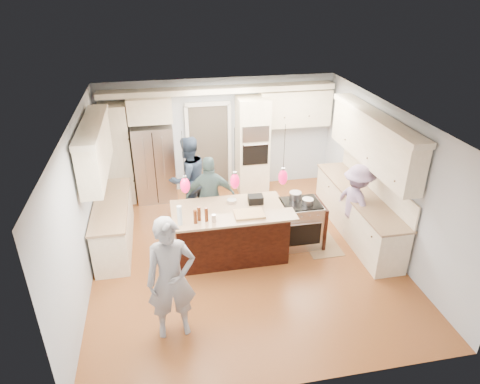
% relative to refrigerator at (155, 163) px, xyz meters
% --- Properties ---
extents(ground_plane, '(6.00, 6.00, 0.00)m').
position_rel_refrigerator_xyz_m(ground_plane, '(1.55, -2.64, -0.90)').
color(ground_plane, brown).
rests_on(ground_plane, ground).
extents(room_shell, '(5.54, 6.04, 2.72)m').
position_rel_refrigerator_xyz_m(room_shell, '(1.55, -2.64, 0.92)').
color(room_shell, '#B2BCC6').
rests_on(room_shell, ground).
extents(refrigerator, '(0.90, 0.70, 1.80)m').
position_rel_refrigerator_xyz_m(refrigerator, '(0.00, 0.00, 0.00)').
color(refrigerator, '#B7B7BC').
rests_on(refrigerator, ground).
extents(oven_column, '(0.72, 0.69, 2.30)m').
position_rel_refrigerator_xyz_m(oven_column, '(2.30, 0.03, 0.25)').
color(oven_column, '#FCECCC').
rests_on(oven_column, ground).
extents(back_upper_cabinets, '(5.30, 0.61, 2.54)m').
position_rel_refrigerator_xyz_m(back_upper_cabinets, '(0.80, 0.12, 0.77)').
color(back_upper_cabinets, '#FCECCC').
rests_on(back_upper_cabinets, ground).
extents(right_counter_run, '(0.64, 3.10, 2.51)m').
position_rel_refrigerator_xyz_m(right_counter_run, '(3.99, -2.34, 0.16)').
color(right_counter_run, '#FCECCC').
rests_on(right_counter_run, ground).
extents(left_cabinets, '(0.64, 2.30, 2.51)m').
position_rel_refrigerator_xyz_m(left_cabinets, '(-0.89, -1.84, 0.16)').
color(left_cabinets, '#FCECCC').
rests_on(left_cabinets, ground).
extents(kitchen_island, '(2.10, 1.46, 1.12)m').
position_rel_refrigerator_xyz_m(kitchen_island, '(1.30, -2.57, -0.42)').
color(kitchen_island, black).
rests_on(kitchen_island, ground).
extents(island_range, '(0.82, 0.71, 0.92)m').
position_rel_refrigerator_xyz_m(island_range, '(2.71, -2.49, -0.44)').
color(island_range, '#B7B7BC').
rests_on(island_range, ground).
extents(pendant_lights, '(1.75, 0.15, 1.03)m').
position_rel_refrigerator_xyz_m(pendant_lights, '(1.30, -3.15, 0.90)').
color(pendant_lights, black).
rests_on(pendant_lights, ground).
extents(person_bar_end, '(0.73, 0.51, 1.92)m').
position_rel_refrigerator_xyz_m(person_bar_end, '(0.16, -4.39, 0.06)').
color(person_bar_end, gray).
rests_on(person_bar_end, ground).
extents(person_far_left, '(1.12, 1.05, 1.85)m').
position_rel_refrigerator_xyz_m(person_far_left, '(0.68, -1.04, 0.02)').
color(person_far_left, '#2A3A52').
rests_on(person_far_left, ground).
extents(person_far_right, '(1.01, 0.47, 1.68)m').
position_rel_refrigerator_xyz_m(person_far_right, '(1.05, -1.79, -0.06)').
color(person_far_right, '#466263').
rests_on(person_far_right, ground).
extents(person_range_side, '(0.85, 1.16, 1.60)m').
position_rel_refrigerator_xyz_m(person_range_side, '(3.80, -2.54, -0.10)').
color(person_range_side, '#977EAA').
rests_on(person_range_side, ground).
extents(floor_rug, '(0.65, 0.94, 0.01)m').
position_rel_refrigerator_xyz_m(floor_rug, '(3.11, -2.62, -0.89)').
color(floor_rug, '#8D6D4D').
rests_on(floor_rug, ground).
extents(water_bottle, '(0.11, 0.11, 0.34)m').
position_rel_refrigerator_xyz_m(water_bottle, '(0.38, -3.20, 0.39)').
color(water_bottle, silver).
rests_on(water_bottle, kitchen_island).
extents(beer_bottle_a, '(0.08, 0.08, 0.25)m').
position_rel_refrigerator_xyz_m(beer_bottle_a, '(0.82, -3.17, 0.34)').
color(beer_bottle_a, '#4F210E').
rests_on(beer_bottle_a, kitchen_island).
extents(beer_bottle_b, '(0.08, 0.08, 0.24)m').
position_rel_refrigerator_xyz_m(beer_bottle_b, '(0.63, -3.20, 0.34)').
color(beer_bottle_b, '#4F210E').
rests_on(beer_bottle_b, kitchen_island).
extents(beer_bottle_c, '(0.07, 0.07, 0.25)m').
position_rel_refrigerator_xyz_m(beer_bottle_c, '(0.70, -3.12, 0.35)').
color(beer_bottle_c, '#4F210E').
rests_on(beer_bottle_c, kitchen_island).
extents(drink_can, '(0.10, 0.10, 0.14)m').
position_rel_refrigerator_xyz_m(drink_can, '(0.93, -3.22, 0.29)').
color(drink_can, '#B7B7BC').
rests_on(drink_can, kitchen_island).
extents(cutting_board, '(0.51, 0.36, 0.04)m').
position_rel_refrigerator_xyz_m(cutting_board, '(1.55, -3.11, 0.24)').
color(cutting_board, tan).
rests_on(cutting_board, kitchen_island).
extents(pot_large, '(0.23, 0.23, 0.14)m').
position_rel_refrigerator_xyz_m(pot_large, '(2.63, -2.32, 0.09)').
color(pot_large, '#B7B7BC').
rests_on(pot_large, island_range).
extents(pot_small, '(0.21, 0.21, 0.11)m').
position_rel_refrigerator_xyz_m(pot_small, '(2.79, -2.57, 0.07)').
color(pot_small, '#B7B7BC').
rests_on(pot_small, island_range).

